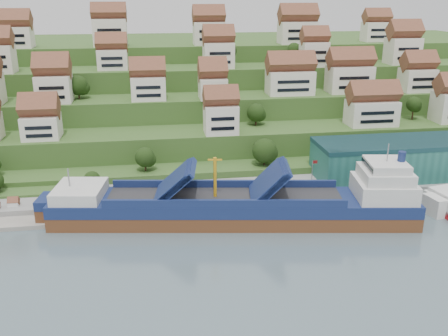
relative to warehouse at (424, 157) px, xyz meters
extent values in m
plane|color=slate|center=(-52.00, -17.00, -7.20)|extent=(300.00, 300.00, 0.00)
cube|color=gray|center=(-32.00, -2.00, -6.10)|extent=(180.00, 14.00, 2.20)
cube|color=#2D4C1E|center=(-52.00, 69.00, -5.20)|extent=(260.00, 128.00, 4.00)
cube|color=#2D4C1E|center=(-52.00, 74.00, -1.70)|extent=(260.00, 118.00, 11.00)
cube|color=#2D4C1E|center=(-52.00, 82.00, 1.80)|extent=(260.00, 102.00, 18.00)
cube|color=#2D4C1E|center=(-52.00, 90.00, 5.30)|extent=(260.00, 86.00, 25.00)
cube|color=#2D4C1E|center=(-52.00, 99.00, 8.30)|extent=(260.00, 68.00, 31.00)
cube|color=white|center=(-103.36, 21.48, 7.01)|extent=(9.95, 8.57, 6.42)
cube|color=white|center=(-53.21, 19.17, 7.92)|extent=(9.47, 7.62, 8.24)
cube|color=white|center=(-6.25, 21.58, 7.57)|extent=(14.80, 8.26, 7.53)
cube|color=white|center=(-101.56, 36.90, 14.87)|extent=(10.15, 8.98, 8.14)
cube|color=white|center=(-73.41, 36.40, 14.39)|extent=(10.51, 7.90, 7.17)
cube|color=white|center=(-53.49, 34.82, 14.05)|extent=(8.39, 8.56, 6.50)
cube|color=white|center=(-27.63, 38.21, 14.62)|extent=(14.88, 8.36, 7.65)
cube|color=white|center=(-7.24, 38.41, 15.17)|extent=(14.43, 8.18, 8.73)
cube|color=white|center=(16.17, 37.04, 14.56)|extent=(10.57, 8.04, 7.52)
cube|color=white|center=(-84.82, 54.29, 21.14)|extent=(9.88, 7.30, 6.68)
cube|color=white|center=(-49.08, 52.80, 22.10)|extent=(10.18, 7.79, 8.60)
cube|color=white|center=(-15.64, 51.26, 22.02)|extent=(9.03, 7.14, 8.45)
cube|color=white|center=(18.27, 53.02, 22.43)|extent=(11.03, 8.47, 9.27)
cube|color=white|center=(-119.26, 70.87, 27.44)|extent=(12.21, 8.03, 7.27)
cube|color=white|center=(-86.15, 71.59, 28.66)|extent=(11.93, 7.51, 9.72)
cube|color=white|center=(-49.96, 72.31, 27.96)|extent=(11.44, 8.15, 8.31)
cube|color=white|center=(-15.91, 71.27, 27.90)|extent=(13.96, 8.73, 8.20)
cube|color=white|center=(17.87, 75.71, 27.57)|extent=(10.19, 7.05, 7.54)
ellipsoid|color=#213C14|center=(-42.49, 9.11, 0.96)|extent=(6.84, 6.84, 6.84)
ellipsoid|color=#213C14|center=(-75.25, 9.29, 0.64)|extent=(5.32, 5.32, 5.32)
ellipsoid|color=#213C14|center=(1.90, 26.11, 8.12)|extent=(5.09, 5.09, 5.09)
ellipsoid|color=#213C14|center=(9.93, 26.11, 8.81)|extent=(4.77, 4.77, 4.77)
ellipsoid|color=#213C14|center=(-41.24, 26.66, 7.67)|extent=(5.62, 5.62, 5.62)
ellipsoid|color=#213C14|center=(-103.47, 42.38, 15.14)|extent=(6.29, 6.29, 6.29)
ellipsoid|color=#213C14|center=(-95.07, 40.97, 14.94)|extent=(6.16, 6.16, 6.16)
ellipsoid|color=#213C14|center=(-46.18, 56.21, 24.45)|extent=(7.10, 7.10, 7.10)
ellipsoid|color=#213C14|center=(-20.57, 58.94, 22.87)|extent=(5.03, 5.03, 5.03)
ellipsoid|color=#213C14|center=(-12.32, 56.97, 21.32)|extent=(5.39, 5.39, 5.39)
ellipsoid|color=#213C14|center=(-88.59, 2.00, -2.23)|extent=(4.20, 4.20, 4.20)
cube|color=#276B61|center=(0.00, 0.00, 0.00)|extent=(60.00, 15.00, 10.00)
cylinder|color=gray|center=(-34.00, -7.00, -1.00)|extent=(0.16, 0.16, 8.00)
cube|color=maroon|center=(-33.40, -7.00, 2.60)|extent=(1.20, 0.05, 0.80)
cube|color=white|center=(-106.00, -5.50, -5.10)|extent=(2.40, 2.20, 2.20)
cube|color=brown|center=(-55.53, -16.90, -6.20)|extent=(83.01, 24.79, 5.26)
cube|color=navy|center=(-55.53, -16.90, -2.68)|extent=(83.03, 24.91, 2.73)
cube|color=silver|center=(-89.84, -11.69, -0.05)|extent=(12.20, 13.43, 2.73)
cube|color=#262628|center=(-57.61, -16.58, -1.31)|extent=(53.61, 18.50, 0.32)
cube|color=navy|center=(-69.05, -14.84, 2.27)|extent=(9.53, 12.66, 7.27)
cube|color=navy|center=(-48.25, -18.00, 2.27)|extent=(9.14, 12.60, 7.69)
cylinder|color=gold|center=(-59.69, -16.27, 3.32)|extent=(0.84, 0.84, 9.47)
cube|color=silver|center=(-22.25, -21.95, 0.69)|extent=(14.28, 13.75, 4.21)
cube|color=silver|center=(-22.25, -21.95, 4.05)|extent=(12.01, 12.19, 2.63)
cube|color=silver|center=(-22.25, -21.95, 6.26)|extent=(9.74, 10.62, 1.89)
cylinder|color=navy|center=(-19.13, -22.42, 8.26)|extent=(1.92, 1.92, 2.31)
camera|label=1|loc=(-73.34, -119.34, 42.05)|focal=40.00mm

